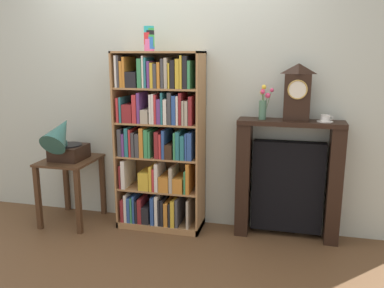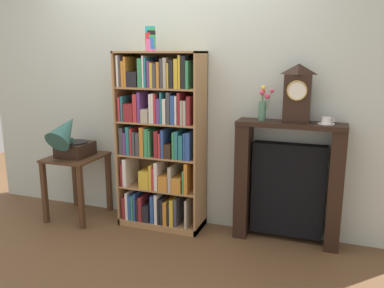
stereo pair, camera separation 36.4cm
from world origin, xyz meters
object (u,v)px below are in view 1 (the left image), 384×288
at_px(gramophone, 64,140).
at_px(flower_vase, 263,104).
at_px(mantel_clock, 297,92).
at_px(teacup_with_saucer, 325,119).
at_px(side_table_left, 71,174).
at_px(bookshelf, 159,144).
at_px(fireplace_mantel, 288,180).
at_px(cup_stack, 149,39).

height_order(gramophone, flower_vase, flower_vase).
xyz_separation_m(gramophone, mantel_clock, (2.10, 0.23, 0.48)).
bearing_deg(teacup_with_saucer, side_table_left, -176.18).
relative_size(gramophone, teacup_with_saucer, 3.65).
distance_m(gramophone, flower_vase, 1.87).
distance_m(bookshelf, teacup_with_saucer, 1.48).
bearing_deg(teacup_with_saucer, gramophone, -174.23).
distance_m(gramophone, fireplace_mantel, 2.10).
bearing_deg(bookshelf, mantel_clock, 2.77).
xyz_separation_m(cup_stack, flower_vase, (1.00, 0.09, -0.55)).
bearing_deg(mantel_clock, fireplace_mantel, 151.74).
height_order(gramophone, teacup_with_saucer, teacup_with_saucer).
relative_size(mantel_clock, flower_vase, 1.60).
distance_m(mantel_clock, flower_vase, 0.30).
bearing_deg(flower_vase, gramophone, -172.57).
bearing_deg(teacup_with_saucer, fireplace_mantel, 176.25).
bearing_deg(bookshelf, flower_vase, 3.79).
bearing_deg(fireplace_mantel, flower_vase, -175.89).
distance_m(bookshelf, flower_vase, 1.02).
relative_size(fireplace_mantel, teacup_with_saucer, 7.92).
height_order(cup_stack, gramophone, cup_stack).
distance_m(bookshelf, cup_stack, 0.95).
xyz_separation_m(gramophone, fireplace_mantel, (2.06, 0.25, -0.31)).
relative_size(side_table_left, flower_vase, 2.11).
bearing_deg(flower_vase, teacup_with_saucer, -0.11).
xyz_separation_m(bookshelf, cup_stack, (-0.06, -0.03, 0.95)).
bearing_deg(mantel_clock, bookshelf, -177.23).
relative_size(fireplace_mantel, flower_vase, 3.55).
bearing_deg(fireplace_mantel, mantel_clock, -28.26).
xyz_separation_m(cup_stack, teacup_with_saucer, (1.52, 0.09, -0.66)).
distance_m(side_table_left, flower_vase, 1.96).
height_order(cup_stack, teacup_with_saucer, cup_stack).
relative_size(gramophone, flower_vase, 1.64).
bearing_deg(bookshelf, gramophone, -168.78).
distance_m(flower_vase, teacup_with_saucer, 0.53).
xyz_separation_m(mantel_clock, flower_vase, (-0.28, 0.00, -0.11)).
height_order(gramophone, mantel_clock, mantel_clock).
height_order(bookshelf, teacup_with_saucer, bookshelf).
bearing_deg(cup_stack, bookshelf, 27.39).
height_order(bookshelf, side_table_left, bookshelf).
xyz_separation_m(bookshelf, mantel_clock, (1.21, 0.06, 0.50)).
distance_m(side_table_left, mantel_clock, 2.26).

